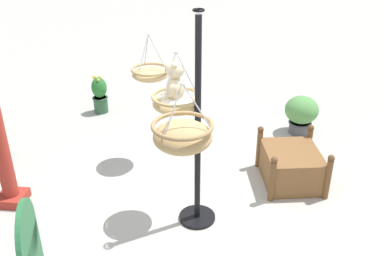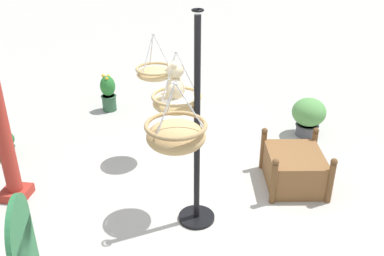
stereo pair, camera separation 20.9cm
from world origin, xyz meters
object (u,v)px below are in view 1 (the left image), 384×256
Objects in this scene: hanging_basket_left_high at (183,135)px; hanging_basket_right_low at (150,73)px; display_pole_central at (198,163)px; potted_plant_bushy_green at (301,113)px; teddy_bear at (174,84)px; potted_plant_flowering_red at (100,94)px; hanging_basket_with_teddy at (177,102)px; wooden_planter_box at (291,165)px.

hanging_basket_right_low is at bearing 17.59° from hanging_basket_left_high.
potted_plant_bushy_green is (2.43, -1.50, -0.43)m from display_pole_central.
display_pole_central reaches higher than hanging_basket_left_high.
potted_plant_flowering_red is at bearing 33.14° from teddy_bear.
hanging_basket_with_teddy is 3.08m from potted_plant_bushy_green.
potted_plant_bushy_green is at bearing -31.66° from display_pole_central.
display_pole_central is 1.62m from wooden_planter_box.
teddy_bear is 0.68× the size of potted_plant_flowering_red.
hanging_basket_right_low is at bearing 114.93° from potted_plant_bushy_green.
display_pole_central reaches higher than wooden_planter_box.
wooden_planter_box is at bearing -102.05° from hanging_basket_right_low.
hanging_basket_right_low reaches higher than wooden_planter_box.
hanging_basket_left_high is 2.51m from hanging_basket_right_low.
hanging_basket_with_teddy reaches higher than teddy_bear.
potted_plant_bushy_green is at bearing -24.05° from hanging_basket_left_high.
wooden_planter_box is at bearing -61.74° from teddy_bear.
teddy_bear is (0.15, 0.27, 0.89)m from display_pole_central.
hanging_basket_right_low is 0.63× the size of wooden_planter_box.
wooden_planter_box is (0.79, -1.45, -1.22)m from hanging_basket_with_teddy.
wooden_planter_box is 1.58× the size of potted_plant_bushy_green.
wooden_planter_box is 1.46× the size of potted_plant_flowering_red.
teddy_bear is 2.20m from wooden_planter_box.
hanging_basket_left_high reaches higher than hanging_basket_right_low.
teddy_bear is at bearing 142.15° from potted_plant_bushy_green.
wooden_planter_box is (1.95, -1.24, -1.43)m from hanging_basket_left_high.
hanging_basket_left_high is 0.94× the size of potted_plant_bushy_green.
hanging_basket_with_teddy is at bearing -146.52° from potted_plant_flowering_red.
hanging_basket_with_teddy reaches higher than wooden_planter_box.
potted_plant_flowering_red is at bearing 33.48° from hanging_basket_with_teddy.
potted_plant_flowering_red is (2.89, 2.06, -0.45)m from display_pole_central.
display_pole_central is at bearing -2.07° from hanging_basket_left_high.
potted_plant_bushy_green is at bearing -97.40° from potted_plant_flowering_red.
hanging_basket_right_low is 2.23m from potted_plant_flowering_red.
hanging_basket_with_teddy reaches higher than hanging_basket_right_low.
hanging_basket_right_low is at bearing 23.00° from teddy_bear.
hanging_basket_with_teddy is 1.20m from hanging_basket_left_high.
display_pole_central is 3.60× the size of potted_plant_flowering_red.
display_pole_central is at bearing -118.79° from teddy_bear.
potted_plant_flowering_red is at bearing 59.13° from wooden_planter_box.
hanging_basket_with_teddy is 1.07× the size of hanging_basket_right_low.
wooden_planter_box is 1.52m from potted_plant_bushy_green.
display_pole_central reaches higher than teddy_bear.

